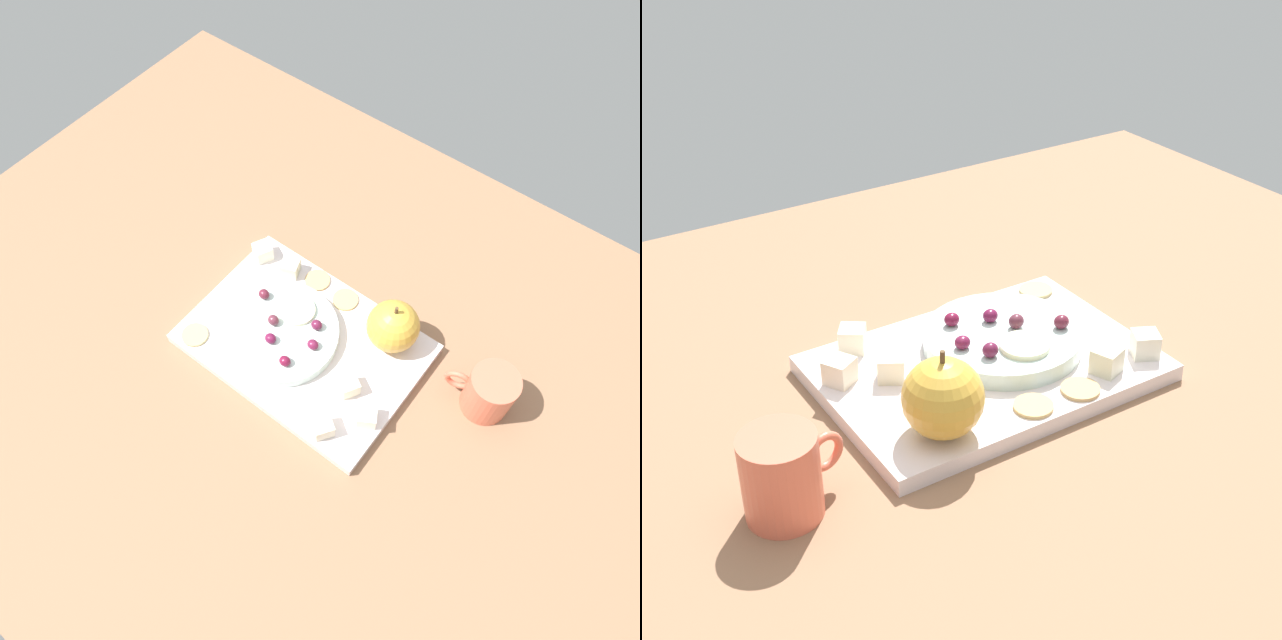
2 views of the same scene
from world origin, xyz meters
TOP-DOWN VIEW (x-y plane):
  - table at (0.00, 0.00)cm, footprint 128.43×102.73cm
  - platter at (-3.29, -2.50)cm, footprint 34.90×24.44cm
  - serving_dish at (-0.42, -1.07)cm, footprint 17.58×17.58cm
  - apple_whole at (-13.59, -10.72)cm, footprint 7.98×7.98cm
  - apple_stem at (-13.59, -10.72)cm, footprint 0.50×0.50cm
  - cheese_cube_0 at (-13.35, 0.37)cm, footprint 3.77×3.77cm
  - cheese_cube_1 at (-14.20, 7.22)cm, footprint 3.83×3.83cm
  - cheese_cube_2 at (-18.18, 2.24)cm, footprint 3.76×3.76cm
  - cheese_cube_3 at (6.34, -11.10)cm, footprint 3.53×3.53cm
  - cheese_cube_4 at (11.97, -10.85)cm, footprint 3.70×3.70cm
  - cracker_0 at (1.81, -12.43)cm, footprint 4.08×4.08cm
  - cracker_1 at (-3.98, -12.20)cm, footprint 4.08×4.08cm
  - cracker_2 at (10.63, 7.02)cm, footprint 4.08×4.08cm
  - grape_0 at (-4.05, 2.98)cm, footprint 1.76×1.58cm
  - grape_1 at (-0.01, 1.37)cm, footprint 1.76×1.58cm
  - grape_2 at (-4.05, -4.60)cm, footprint 1.76×1.58cm
  - grape_3 at (1.65, -1.28)cm, footprint 1.76×1.58cm
  - grape_4 at (5.79, -4.00)cm, footprint 1.76×1.58cm
  - grape_5 at (-5.61, -1.65)cm, footprint 1.76×1.58cm
  - apple_slice_0 at (-0.05, -5.15)cm, footprint 5.39×5.39cm
  - cup at (-29.97, -10.94)cm, footprint 10.10×6.97cm

SIDE VIEW (x-z plane):
  - table at x=0.00cm, z-range 0.00..4.03cm
  - platter at x=-3.29cm, z-range 4.03..5.90cm
  - cracker_0 at x=1.81cm, z-range 5.90..6.30cm
  - cracker_1 at x=-3.98cm, z-range 5.90..6.30cm
  - cracker_2 at x=10.63cm, z-range 5.90..6.30cm
  - serving_dish at x=-0.42cm, z-range 5.90..7.86cm
  - cheese_cube_0 at x=-13.35cm, z-range 5.90..8.65cm
  - cheese_cube_1 at x=-14.20cm, z-range 5.90..8.65cm
  - cheese_cube_2 at x=-18.18cm, z-range 5.90..8.65cm
  - cheese_cube_3 at x=6.34cm, z-range 5.90..8.65cm
  - cheese_cube_4 at x=11.97cm, z-range 5.90..8.65cm
  - apple_slice_0 at x=-0.05cm, z-range 7.86..8.46cm
  - cup at x=-29.97cm, z-range 4.03..12.29cm
  - grape_5 at x=-5.61cm, z-range 7.86..9.31cm
  - grape_1 at x=-0.01cm, z-range 7.86..9.36cm
  - grape_0 at x=-4.05cm, z-range 7.86..9.38cm
  - grape_4 at x=5.79cm, z-range 7.86..9.44cm
  - grape_2 at x=-4.05cm, z-range 7.86..9.49cm
  - grape_3 at x=1.65cm, z-range 7.86..9.51cm
  - apple_whole at x=-13.59cm, z-range 5.90..13.88cm
  - apple_stem at x=-13.59cm, z-range 13.88..15.08cm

